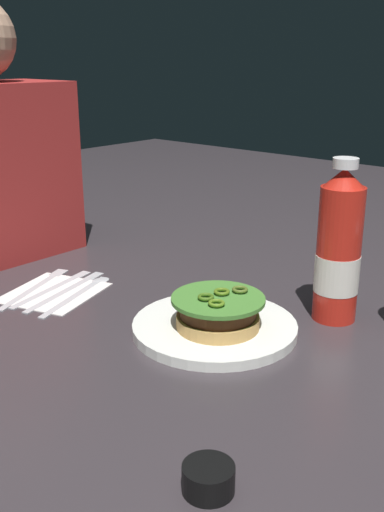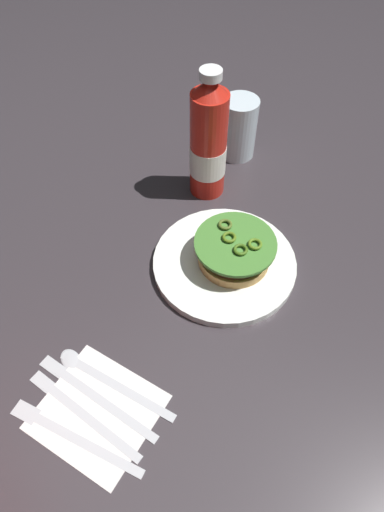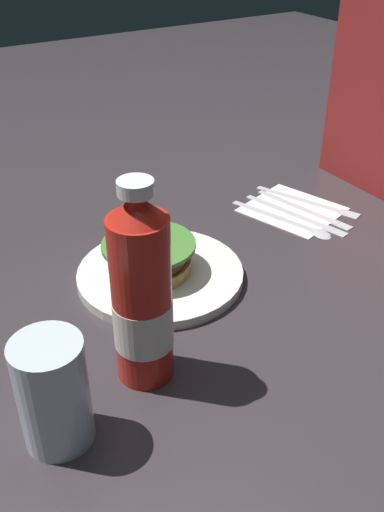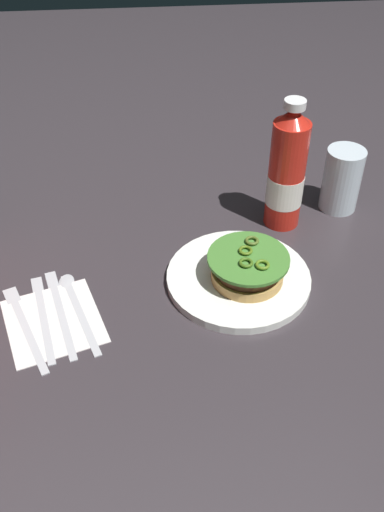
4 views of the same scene
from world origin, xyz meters
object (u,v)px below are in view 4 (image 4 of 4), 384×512
object	(u,v)px
dinner_plate	(238,278)
steak_knife	(59,306)
napkin	(53,321)
butter_knife	(42,311)
water_glass	(342,180)
spoon_utensil	(74,300)
fork_utensil	(22,319)
ketchup_bottle	(287,173)
burger_sandwich	(248,267)

from	to	relation	value
dinner_plate	steak_knife	world-z (taller)	dinner_plate
napkin	butter_knife	size ratio (longest dim) A/B	0.78
water_glass	spoon_utensil	world-z (taller)	water_glass
butter_knife	fork_utensil	world-z (taller)	same
butter_knife	dinner_plate	bearing A→B (deg)	-82.29
ketchup_bottle	butter_knife	size ratio (longest dim) A/B	1.27
dinner_plate	ketchup_bottle	size ratio (longest dim) A/B	0.97
dinner_plate	water_glass	world-z (taller)	water_glass
steak_knife	fork_utensil	xyz separation A→B (m)	(-0.02, 0.05, 0.00)
napkin	spoon_utensil	bearing A→B (deg)	-36.53
napkin	butter_knife	distance (m)	0.03
napkin	spoon_utensil	distance (m)	0.05
dinner_plate	burger_sandwich	world-z (taller)	burger_sandwich
ketchup_bottle	steak_knife	xyz separation A→B (m)	(-0.19, 0.40, -0.10)
ketchup_bottle	water_glass	distance (m)	0.13
dinner_plate	napkin	xyz separation A→B (m)	(-0.06, 0.30, -0.01)
dinner_plate	steak_knife	bearing A→B (deg)	96.65
burger_sandwich	napkin	distance (m)	0.32
spoon_utensil	butter_knife	bearing A→B (deg)	112.64
water_glass	butter_knife	size ratio (longest dim) A/B	0.64
ketchup_bottle	fork_utensil	world-z (taller)	ketchup_bottle
ketchup_bottle	water_glass	world-z (taller)	ketchup_bottle
steak_knife	butter_knife	distance (m)	0.03
fork_utensil	burger_sandwich	bearing A→B (deg)	-82.06
burger_sandwich	water_glass	bearing A→B (deg)	-46.18
water_glass	napkin	size ratio (longest dim) A/B	0.82
burger_sandwich	spoon_utensil	size ratio (longest dim) A/B	0.71
steak_knife	water_glass	bearing A→B (deg)	-66.09
ketchup_bottle	napkin	xyz separation A→B (m)	(-0.22, 0.41, -0.11)
burger_sandwich	ketchup_bottle	world-z (taller)	ketchup_bottle
steak_knife	butter_knife	size ratio (longest dim) A/B	1.04
ketchup_bottle	steak_knife	distance (m)	0.46
fork_utensil	dinner_plate	bearing A→B (deg)	-80.43
dinner_plate	ketchup_bottle	xyz separation A→B (m)	(0.16, -0.11, 0.10)
burger_sandwich	spoon_utensil	bearing A→B (deg)	92.88
spoon_utensil	steak_knife	distance (m)	0.03
napkin	steak_knife	size ratio (longest dim) A/B	0.75
water_glass	spoon_utensil	size ratio (longest dim) A/B	0.66
water_glass	steak_knife	world-z (taller)	water_glass
water_glass	spoon_utensil	xyz separation A→B (m)	(-0.22, 0.50, -0.06)
spoon_utensil	butter_knife	world-z (taller)	same
burger_sandwich	spoon_utensil	world-z (taller)	burger_sandwich
ketchup_bottle	water_glass	size ratio (longest dim) A/B	1.98
water_glass	fork_utensil	xyz separation A→B (m)	(-0.26, 0.57, -0.06)
dinner_plate	burger_sandwich	bearing A→B (deg)	-123.70
dinner_plate	butter_knife	xyz separation A→B (m)	(-0.04, 0.32, -0.00)
ketchup_bottle	fork_utensil	xyz separation A→B (m)	(-0.22, 0.45, -0.10)
fork_utensil	ketchup_bottle	bearing A→B (deg)	-64.47
napkin	burger_sandwich	bearing A→B (deg)	-79.98
water_glass	steak_knife	distance (m)	0.57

